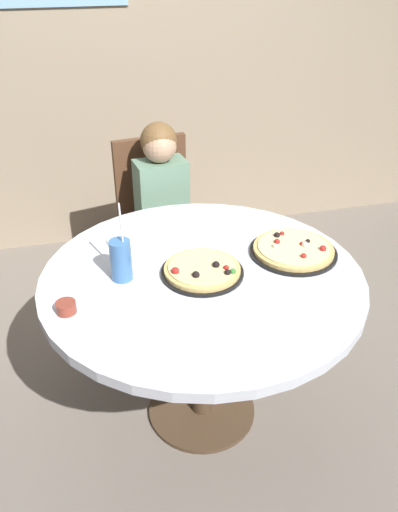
# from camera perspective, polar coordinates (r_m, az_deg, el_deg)

# --- Properties ---
(ground_plane) EXTENTS (8.00, 8.00, 0.00)m
(ground_plane) POSITION_cam_1_polar(r_m,az_deg,el_deg) (2.50, 0.29, -16.48)
(ground_plane) COLOR slate
(wall_with_window) EXTENTS (5.20, 0.14, 2.90)m
(wall_with_window) POSITION_cam_1_polar(r_m,az_deg,el_deg) (3.47, -7.91, 24.53)
(wall_with_window) COLOR gray
(wall_with_window) RESTS_ON ground_plane
(dining_table) EXTENTS (1.24, 1.24, 0.75)m
(dining_table) POSITION_cam_1_polar(r_m,az_deg,el_deg) (2.06, 0.34, -4.14)
(dining_table) COLOR silver
(dining_table) RESTS_ON ground_plane
(chair_wooden) EXTENTS (0.45, 0.45, 0.95)m
(chair_wooden) POSITION_cam_1_polar(r_m,az_deg,el_deg) (2.92, -4.59, 4.39)
(chair_wooden) COLOR brown
(chair_wooden) RESTS_ON ground_plane
(diner_child) EXTENTS (0.29, 0.42, 1.08)m
(diner_child) POSITION_cam_1_polar(r_m,az_deg,el_deg) (2.79, -3.48, 1.96)
(diner_child) COLOR #3F4766
(diner_child) RESTS_ON ground_plane
(pizza_veggie) EXTENTS (0.32, 0.32, 0.05)m
(pizza_veggie) POSITION_cam_1_polar(r_m,az_deg,el_deg) (1.99, 0.32, -1.56)
(pizza_veggie) COLOR black
(pizza_veggie) RESTS_ON dining_table
(pizza_cheese) EXTENTS (0.36, 0.36, 0.05)m
(pizza_cheese) POSITION_cam_1_polar(r_m,az_deg,el_deg) (2.16, 10.26, 0.66)
(pizza_cheese) COLOR black
(pizza_cheese) RESTS_ON dining_table
(soda_cup) EXTENTS (0.08, 0.08, 0.31)m
(soda_cup) POSITION_cam_1_polar(r_m,az_deg,el_deg) (1.96, -8.51, -0.42)
(soda_cup) COLOR #3F72B2
(soda_cup) RESTS_ON dining_table
(sauce_bowl) EXTENTS (0.07, 0.07, 0.04)m
(sauce_bowl) POSITION_cam_1_polar(r_m,az_deg,el_deg) (1.85, -14.30, -5.44)
(sauce_bowl) COLOR brown
(sauce_bowl) RESTS_ON dining_table
(plate_small) EXTENTS (0.18, 0.18, 0.01)m
(plate_small) POSITION_cam_1_polar(r_m,az_deg,el_deg) (2.24, -7.67, 1.73)
(plate_small) COLOR white
(plate_small) RESTS_ON dining_table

